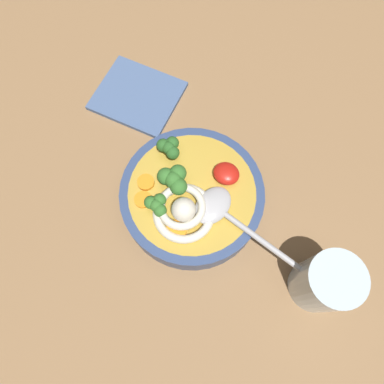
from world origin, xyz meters
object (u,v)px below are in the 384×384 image
at_px(noodle_pile, 183,210).
at_px(folded_napkin, 138,96).
at_px(drinking_glass, 325,282).
at_px(soup_spoon, 221,211).
at_px(soup_bowl, 192,197).

height_order(noodle_pile, folded_napkin, noodle_pile).
relative_size(drinking_glass, folded_napkin, 0.72).
xyz_separation_m(noodle_pile, soup_spoon, (-0.04, -0.03, -0.00)).
bearing_deg(drinking_glass, noodle_pile, 3.23).
bearing_deg(drinking_glass, soup_bowl, -5.67).
relative_size(noodle_pile, drinking_glass, 0.97).
distance_m(soup_bowl, folded_napkin, 0.21).
height_order(soup_spoon, folded_napkin, soup_spoon).
xyz_separation_m(soup_bowl, noodle_pile, (-0.01, 0.03, 0.03)).
distance_m(noodle_pile, folded_napkin, 0.24).
distance_m(noodle_pile, drinking_glass, 0.21).
bearing_deg(noodle_pile, folded_napkin, -39.62).
bearing_deg(soup_spoon, noodle_pile, -142.06).
bearing_deg(soup_spoon, soup_bowl, 180.00).
bearing_deg(noodle_pile, soup_bowl, -80.84).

